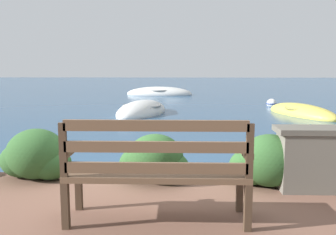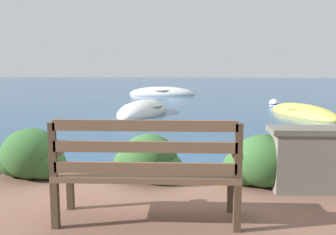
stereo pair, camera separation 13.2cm
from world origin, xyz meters
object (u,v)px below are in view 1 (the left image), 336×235
at_px(rowboat_nearest, 301,113).
at_px(rowboat_mid, 142,112).
at_px(park_bench, 157,168).
at_px(rowboat_far, 159,94).
at_px(mooring_buoy, 272,104).

bearing_deg(rowboat_nearest, rowboat_mid, 69.89).
relative_size(park_bench, rowboat_far, 0.47).
distance_m(park_bench, rowboat_nearest, 9.60).
distance_m(rowboat_far, mooring_buoy, 6.60).
xyz_separation_m(rowboat_nearest, rowboat_far, (-4.86, 7.47, 0.01)).
relative_size(rowboat_nearest, mooring_buoy, 7.69).
xyz_separation_m(park_bench, rowboat_mid, (-0.99, 8.75, -0.64)).
bearing_deg(mooring_buoy, rowboat_mid, -150.91).
xyz_separation_m(rowboat_mid, mooring_buoy, (4.79, 2.66, 0.00)).
height_order(rowboat_mid, mooring_buoy, rowboat_mid).
distance_m(rowboat_mid, rowboat_far, 7.40).
bearing_deg(rowboat_far, rowboat_mid, 90.77).
bearing_deg(mooring_buoy, rowboat_nearest, -84.53).
height_order(park_bench, rowboat_mid, park_bench).
distance_m(rowboat_nearest, rowboat_far, 8.91).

